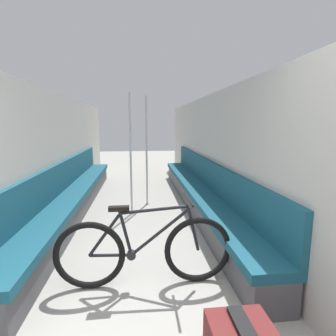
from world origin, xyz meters
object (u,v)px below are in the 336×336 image
object	(u,v)px
bench_seat_row_left	(74,197)
bicycle	(145,251)
grab_pole_far	(147,153)
grab_pole_near	(131,157)
bench_seat_row_right	(199,193)

from	to	relation	value
bench_seat_row_left	bicycle	size ratio (longest dim) A/B	3.40
bench_seat_row_left	grab_pole_far	size ratio (longest dim) A/B	2.81
bicycle	grab_pole_near	bearing A→B (deg)	86.23
bicycle	bench_seat_row_right	bearing A→B (deg)	56.48
bench_seat_row_left	grab_pole_far	distance (m)	1.61
bench_seat_row_left	grab_pole_far	world-z (taller)	grab_pole_far
grab_pole_near	bench_seat_row_right	bearing A→B (deg)	8.53
bench_seat_row_right	grab_pole_far	bearing A→B (deg)	160.47
bench_seat_row_left	grab_pole_near	distance (m)	1.33
bench_seat_row_right	bicycle	xyz separation A→B (m)	(-1.11, -2.40, 0.07)
bench_seat_row_right	grab_pole_near	distance (m)	1.52
bench_seat_row_left	bench_seat_row_right	world-z (taller)	same
bench_seat_row_right	grab_pole_near	world-z (taller)	grab_pole_near
grab_pole_near	bench_seat_row_left	bearing A→B (deg)	169.73
bench_seat_row_right	grab_pole_near	bearing A→B (deg)	-171.47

